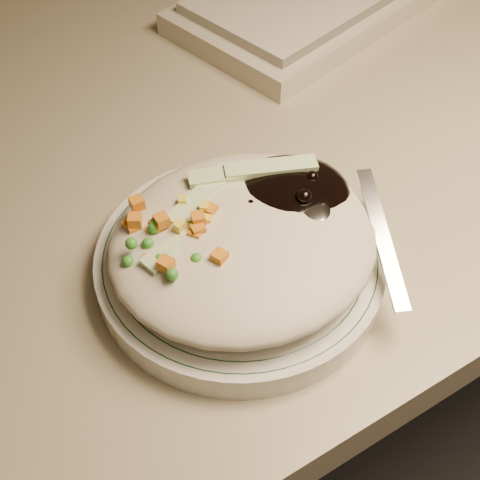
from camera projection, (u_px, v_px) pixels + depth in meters
desk at (215, 234)px, 0.80m from camera, size 1.40×0.70×0.74m
plate at (240, 263)px, 0.49m from camera, size 0.21×0.21×0.02m
plate_rim at (240, 255)px, 0.48m from camera, size 0.20×0.20×0.00m
meal at (246, 233)px, 0.47m from camera, size 0.21×0.19×0.05m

